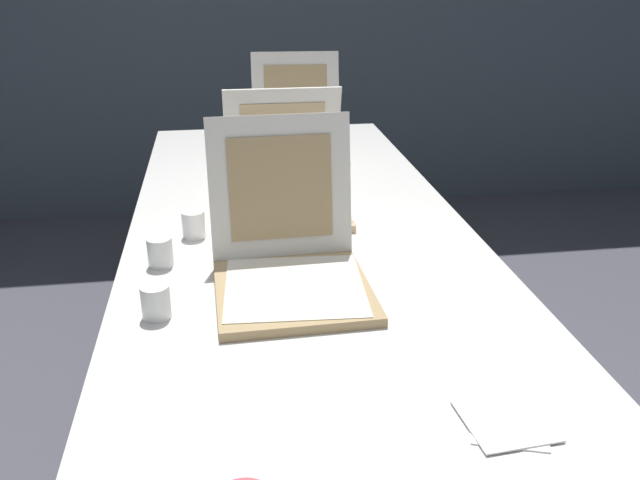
# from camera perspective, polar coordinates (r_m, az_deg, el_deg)

# --- Properties ---
(table) EXTENTS (0.94, 2.44, 0.75)m
(table) POSITION_cam_1_polar(r_m,az_deg,el_deg) (1.83, -1.46, -0.76)
(table) COLOR silver
(table) RESTS_ON ground
(pizza_box_front) EXTENTS (0.35, 0.41, 0.36)m
(pizza_box_front) POSITION_cam_1_polar(r_m,az_deg,el_deg) (1.51, -2.53, -2.23)
(pizza_box_front) COLOR tan
(pizza_box_front) RESTS_ON table
(pizza_box_middle) EXTENTS (0.34, 0.34, 0.35)m
(pizza_box_middle) POSITION_cam_1_polar(r_m,az_deg,el_deg) (1.96, -2.87, 3.90)
(pizza_box_middle) COLOR tan
(pizza_box_middle) RESTS_ON table
(pizza_box_back) EXTENTS (0.37, 0.46, 0.35)m
(pizza_box_back) POSITION_cam_1_polar(r_m,az_deg,el_deg) (2.54, -1.85, 8.42)
(pizza_box_back) COLOR tan
(pizza_box_back) RESTS_ON table
(cup_white_near_center) EXTENTS (0.06, 0.06, 0.07)m
(cup_white_near_center) POSITION_cam_1_polar(r_m,az_deg,el_deg) (1.67, -13.41, -0.99)
(cup_white_near_center) COLOR white
(cup_white_near_center) RESTS_ON table
(cup_white_far) EXTENTS (0.06, 0.06, 0.07)m
(cup_white_far) POSITION_cam_1_polar(r_m,az_deg,el_deg) (2.17, -7.23, 5.23)
(cup_white_far) COLOR white
(cup_white_far) RESTS_ON table
(cup_white_near_left) EXTENTS (0.06, 0.06, 0.07)m
(cup_white_near_left) POSITION_cam_1_polar(r_m,az_deg,el_deg) (1.44, -13.76, -5.09)
(cup_white_near_left) COLOR white
(cup_white_near_left) RESTS_ON table
(cup_white_mid) EXTENTS (0.06, 0.06, 0.07)m
(cup_white_mid) POSITION_cam_1_polar(r_m,az_deg,el_deg) (1.82, -10.67, 1.32)
(cup_white_mid) COLOR white
(cup_white_mid) RESTS_ON table
(napkin_pile) EXTENTS (0.15, 0.15, 0.01)m
(napkin_pile) POSITION_cam_1_polar(r_m,az_deg,el_deg) (1.16, 15.54, -14.65)
(napkin_pile) COLOR white
(napkin_pile) RESTS_ON table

